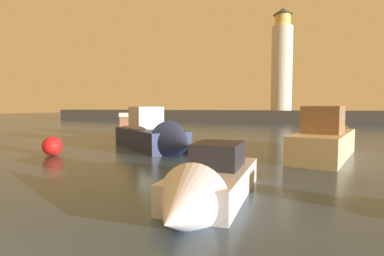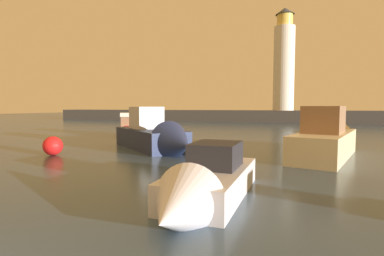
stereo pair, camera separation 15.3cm
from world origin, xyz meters
name	(u,v)px [view 1 (the left image)]	position (x,y,z in m)	size (l,w,h in m)	color
ground_plane	(248,136)	(0.00, 26.14, 0.00)	(220.00, 220.00, 0.00)	#384C60
breakwater	(274,116)	(0.00, 52.28, 1.05)	(89.86, 5.02, 2.10)	#423F3D
lighthouse	(282,63)	(1.05, 52.28, 10.24)	(3.46, 3.46, 17.20)	silver
motorboat_0	(205,187)	(2.32, 6.10, 0.52)	(1.98, 6.08, 2.03)	silver
motorboat_1	(126,129)	(-10.09, 21.47, 0.70)	(4.09, 5.35, 2.38)	#B21E1E
motorboat_2	(158,137)	(-3.56, 14.87, 0.82)	(7.98, 7.05, 3.21)	#1E284C
motorboat_3	(328,139)	(6.06, 16.75, 0.90)	(4.09, 9.00, 3.06)	beige
mooring_buoy	(52,146)	(-8.17, 11.19, 0.53)	(1.06, 1.06, 1.06)	red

